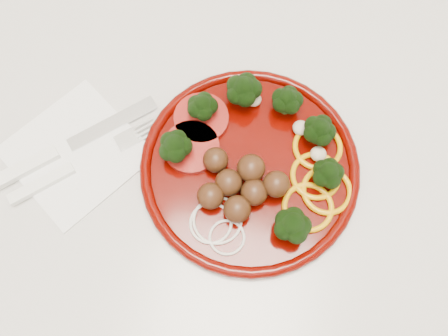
% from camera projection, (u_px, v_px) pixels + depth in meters
% --- Properties ---
extents(counter, '(2.40, 0.60, 0.90)m').
position_uv_depth(counter, '(170.00, 221.00, 1.06)').
color(counter, beige).
rests_on(counter, ground).
extents(plate, '(0.27, 0.27, 0.06)m').
position_uv_depth(plate, '(253.00, 163.00, 0.60)').
color(plate, '#470400').
rests_on(plate, counter).
extents(napkin, '(0.20, 0.20, 0.00)m').
position_uv_depth(napkin, '(76.00, 153.00, 0.62)').
color(napkin, white).
rests_on(napkin, counter).
extents(knife, '(0.18, 0.16, 0.01)m').
position_uv_depth(knife, '(52.00, 154.00, 0.62)').
color(knife, silver).
rests_on(knife, napkin).
extents(fork, '(0.16, 0.15, 0.01)m').
position_uv_depth(fork, '(60.00, 174.00, 0.61)').
color(fork, white).
rests_on(fork, napkin).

